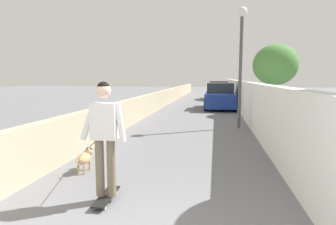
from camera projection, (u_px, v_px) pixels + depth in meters
ground_plane at (198, 111)px, 16.09m from camera, size 80.00×80.00×0.00m
wall_left at (148, 104)px, 14.45m from camera, size 48.00×0.30×1.00m
fence_right at (245, 99)px, 13.64m from camera, size 48.00×0.30×1.66m
tree_right_near at (275, 65)px, 14.18m from camera, size 2.18×2.18×3.50m
lamp_post at (241, 46)px, 10.21m from camera, size 0.36×0.36×4.34m
skateboard at (106, 197)px, 4.34m from camera, size 0.81×0.23×0.08m
person_skateboarder at (105, 130)px, 4.22m from camera, size 0.24×0.71×1.73m
dog at (85, 158)px, 5.68m from camera, size 1.56×1.06×1.06m
car_near at (220, 97)px, 16.98m from camera, size 3.92×1.80×1.54m
car_far at (219, 91)px, 24.31m from camera, size 4.25×1.80×1.54m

